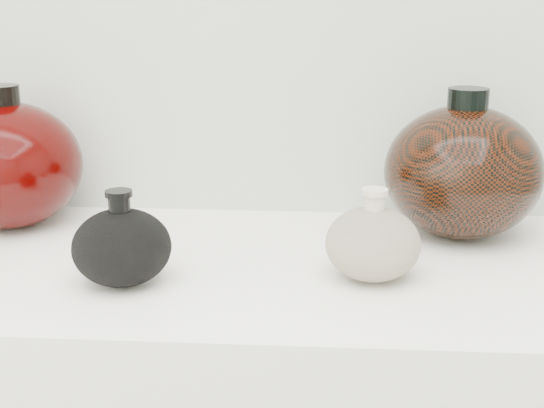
# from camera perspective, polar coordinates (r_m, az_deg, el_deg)

# --- Properties ---
(black_gourd_vase) EXTENTS (0.17, 0.17, 0.13)m
(black_gourd_vase) POSITION_cam_1_polar(r_m,az_deg,el_deg) (1.00, -11.24, -3.15)
(black_gourd_vase) COLOR black
(black_gourd_vase) RESTS_ON display_counter
(cream_gourd_vase) EXTENTS (0.15, 0.15, 0.12)m
(cream_gourd_vase) POSITION_cam_1_polar(r_m,az_deg,el_deg) (1.00, 7.60, -2.92)
(cream_gourd_vase) COLOR #C4B898
(cream_gourd_vase) RESTS_ON display_counter
(left_round_pot) EXTENTS (0.29, 0.29, 0.23)m
(left_round_pot) POSITION_cam_1_polar(r_m,az_deg,el_deg) (1.27, -19.34, 2.83)
(left_round_pot) COLOR black
(left_round_pot) RESTS_ON display_counter
(right_round_pot) EXTENTS (0.24, 0.24, 0.23)m
(right_round_pot) POSITION_cam_1_polar(r_m,az_deg,el_deg) (1.19, 14.17, 2.40)
(right_round_pot) COLOR black
(right_round_pot) RESTS_ON display_counter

